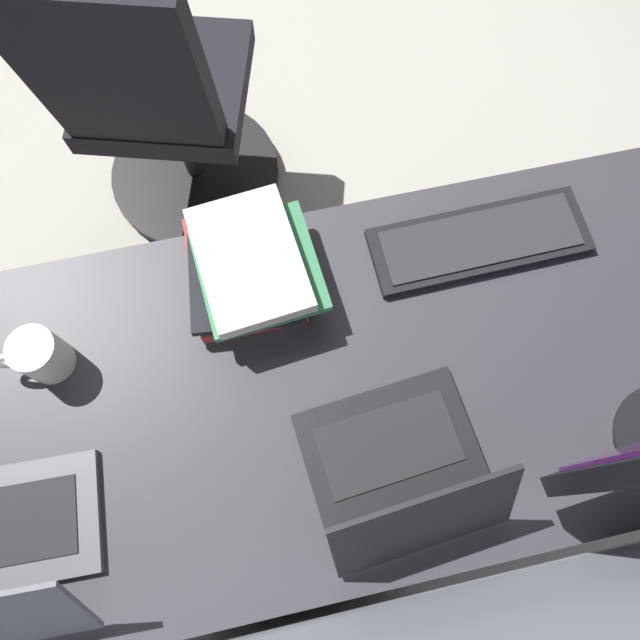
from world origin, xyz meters
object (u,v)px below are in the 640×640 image
(keyboard_main, at_px, (479,241))
(coffee_mug, at_px, (40,355))
(drawer_pedestal, at_px, (278,441))
(office_chair, at_px, (160,109))
(laptop_left, at_px, (402,474))
(book_stack_near, at_px, (248,268))

(keyboard_main, relative_size, coffee_mug, 3.41)
(drawer_pedestal, xyz_separation_m, office_chair, (0.14, -0.91, 0.11))
(drawer_pedestal, bearing_deg, coffee_mug, -25.88)
(drawer_pedestal, height_order, laptop_left, laptop_left)
(office_chair, bearing_deg, coffee_mug, 73.27)
(book_stack_near, distance_m, office_chair, 0.75)
(drawer_pedestal, xyz_separation_m, book_stack_near, (-0.02, -0.26, 0.43))
(drawer_pedestal, relative_size, coffee_mug, 5.62)
(laptop_left, height_order, book_stack_near, laptop_left)
(drawer_pedestal, relative_size, book_stack_near, 2.59)
(drawer_pedestal, bearing_deg, book_stack_near, -95.39)
(keyboard_main, xyz_separation_m, book_stack_near, (0.44, -0.02, 0.04))
(laptop_left, xyz_separation_m, book_stack_near, (0.18, -0.41, 0.00))
(laptop_left, relative_size, keyboard_main, 0.75)
(coffee_mug, relative_size, office_chair, 0.13)
(laptop_left, xyz_separation_m, keyboard_main, (-0.26, -0.39, -0.03))
(drawer_pedestal, xyz_separation_m, coffee_mug, (0.36, -0.17, 0.43))
(drawer_pedestal, bearing_deg, keyboard_main, -152.97)
(book_stack_near, height_order, coffee_mug, book_stack_near)
(laptop_left, relative_size, office_chair, 0.33)
(keyboard_main, bearing_deg, office_chair, -48.12)
(book_stack_near, distance_m, coffee_mug, 0.39)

